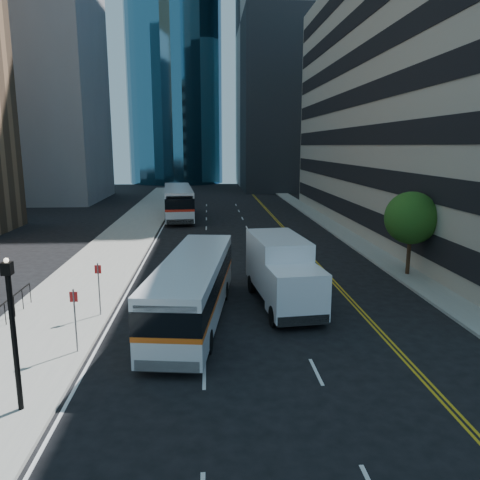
{
  "coord_description": "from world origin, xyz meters",
  "views": [
    {
      "loc": [
        -3.28,
        -19.24,
        7.95
      ],
      "look_at": [
        -1.54,
        6.14,
        2.8
      ],
      "focal_mm": 35.0,
      "sensor_mm": 36.0,
      "label": 1
    }
  ],
  "objects_px": {
    "bus_front": "(194,287)",
    "box_truck": "(282,271)",
    "bus_rear": "(178,201)",
    "street_tree": "(411,218)",
    "lamp_post": "(13,329)"
  },
  "relations": [
    {
      "from": "bus_front",
      "to": "bus_rear",
      "type": "bearing_deg",
      "value": 102.48
    },
    {
      "from": "bus_rear",
      "to": "lamp_post",
      "type": "bearing_deg",
      "value": -98.39
    },
    {
      "from": "bus_front",
      "to": "bus_rear",
      "type": "xyz_separation_m",
      "value": [
        -2.6,
        31.53,
        0.26
      ]
    },
    {
      "from": "street_tree",
      "to": "bus_rear",
      "type": "bearing_deg",
      "value": 122.09
    },
    {
      "from": "bus_rear",
      "to": "bus_front",
      "type": "bearing_deg",
      "value": -90.14
    },
    {
      "from": "box_truck",
      "to": "street_tree",
      "type": "bearing_deg",
      "value": 23.38
    },
    {
      "from": "street_tree",
      "to": "box_truck",
      "type": "height_order",
      "value": "street_tree"
    },
    {
      "from": "bus_rear",
      "to": "box_truck",
      "type": "height_order",
      "value": "bus_rear"
    },
    {
      "from": "street_tree",
      "to": "bus_front",
      "type": "relative_size",
      "value": 0.44
    },
    {
      "from": "bus_rear",
      "to": "box_truck",
      "type": "bearing_deg",
      "value": -81.64
    },
    {
      "from": "bus_front",
      "to": "box_truck",
      "type": "height_order",
      "value": "box_truck"
    },
    {
      "from": "box_truck",
      "to": "bus_front",
      "type": "bearing_deg",
      "value": -163.42
    },
    {
      "from": "bus_front",
      "to": "box_truck",
      "type": "bearing_deg",
      "value": 30.26
    },
    {
      "from": "street_tree",
      "to": "lamp_post",
      "type": "relative_size",
      "value": 1.12
    },
    {
      "from": "bus_rear",
      "to": "box_truck",
      "type": "distance_m",
      "value": 30.52
    }
  ]
}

